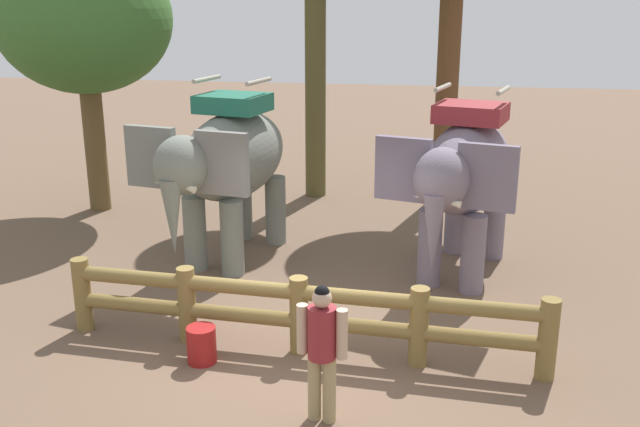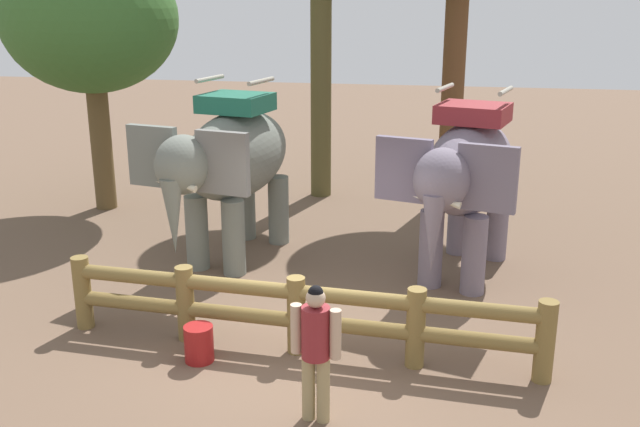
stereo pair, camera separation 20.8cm
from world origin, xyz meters
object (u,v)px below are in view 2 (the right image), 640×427
elephant_near_left (231,161)px  tourist_woman_in_black (316,344)px  log_fence (296,310)px  tree_far_right (90,20)px  elephant_center (466,174)px  feed_bucket (199,343)px

elephant_near_left → tourist_woman_in_black: (2.39, -4.72, -0.86)m
log_fence → tree_far_right: tree_far_right is taller
tourist_woman_in_black → elephant_center: bearing=71.1°
tourist_woman_in_black → tree_far_right: (-6.13, 7.32, 3.10)m
tree_far_right → feed_bucket: (4.41, -6.28, -3.79)m
tourist_woman_in_black → tree_far_right: bearing=130.0°
elephant_center → feed_bucket: 5.10m
log_fence → elephant_near_left: bearing=119.8°
log_fence → feed_bucket: size_ratio=13.36×
elephant_near_left → tree_far_right: 5.08m
log_fence → tree_far_right: size_ratio=1.15×
tourist_woman_in_black → tree_far_right: 10.04m
tree_far_right → tourist_woman_in_black: bearing=-50.0°
elephant_center → tree_far_right: size_ratio=0.67×
feed_bucket → log_fence: bearing=21.5°
tree_far_right → feed_bucket: bearing=-54.9°
elephant_near_left → tree_far_right: (-3.75, 2.60, 2.24)m
log_fence → elephant_center: 3.94m
tree_far_right → feed_bucket: size_ratio=11.62×
tourist_woman_in_black → feed_bucket: size_ratio=3.32×
tourist_woman_in_black → tree_far_right: size_ratio=0.29×
feed_bucket → tree_far_right: bearing=125.1°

